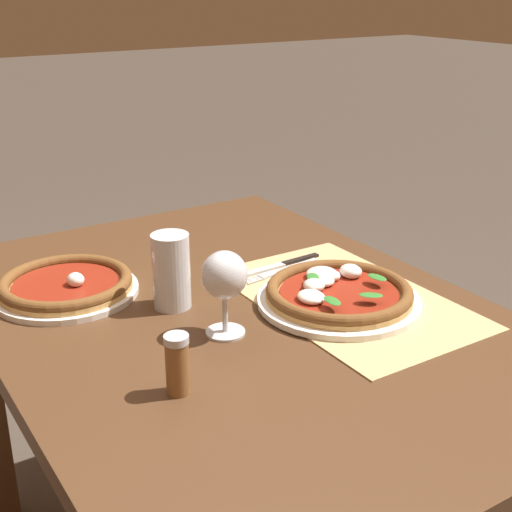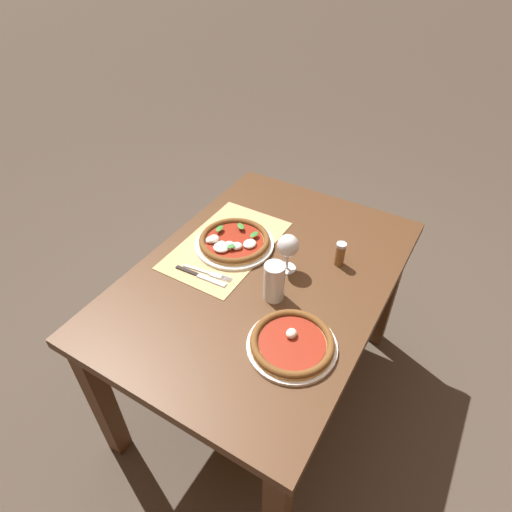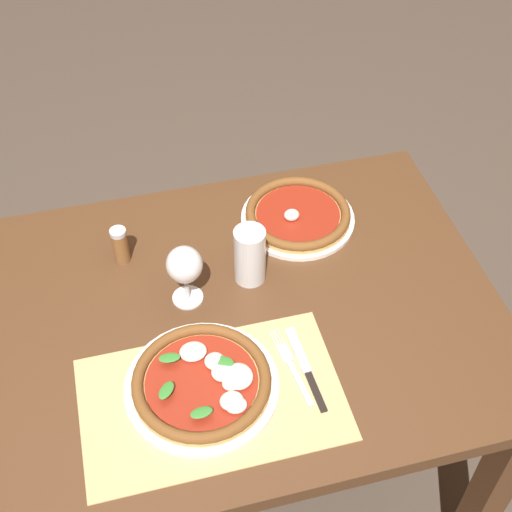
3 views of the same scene
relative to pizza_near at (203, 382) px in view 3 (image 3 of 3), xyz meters
The scene contains 10 objects.
ground_plane 0.79m from the pizza_near, 66.18° to the left, with size 24.00×24.00×0.00m, color #473D33.
dining_table 0.24m from the pizza_near, 66.18° to the left, with size 1.24×0.87×0.74m.
paper_placemat 0.04m from the pizza_near, 71.10° to the right, with size 0.52×0.32×0.00m, color tan.
pizza_near is the anchor object (origin of this frame).
pizza_far 0.53m from the pizza_near, 52.53° to the left, with size 0.28×0.28×0.05m.
wine_glass 0.26m from the pizza_near, 87.04° to the left, with size 0.08×0.08×0.16m.
pint_glass 0.32m from the pizza_near, 58.77° to the left, with size 0.07×0.07×0.15m.
fork 0.19m from the pizza_near, ahead, with size 0.04×0.20×0.00m.
knife 0.21m from the pizza_near, ahead, with size 0.03×0.22×0.01m.
pepper_shaker 0.41m from the pizza_near, 105.99° to the left, with size 0.04×0.04×0.10m.
Camera 3 is at (-0.17, -0.97, 1.97)m, focal length 50.00 mm.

